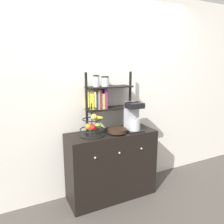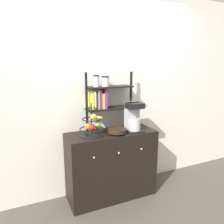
% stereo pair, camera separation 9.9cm
% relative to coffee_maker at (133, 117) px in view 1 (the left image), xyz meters
% --- Properties ---
extents(ground_plane, '(12.00, 12.00, 0.00)m').
position_rel_coffee_maker_xyz_m(ground_plane, '(-0.28, -0.16, -1.04)').
color(ground_plane, '#47423D').
extents(wall_back, '(7.00, 0.05, 2.60)m').
position_rel_coffee_maker_xyz_m(wall_back, '(-0.28, 0.31, 0.26)').
color(wall_back, silver).
rests_on(wall_back, ground_plane).
extents(sideboard, '(1.11, 0.44, 0.87)m').
position_rel_coffee_maker_xyz_m(sideboard, '(-0.28, 0.05, -0.61)').
color(sideboard, black).
rests_on(sideboard, ground_plane).
extents(coffee_maker, '(0.21, 0.21, 0.36)m').
position_rel_coffee_maker_xyz_m(coffee_maker, '(0.00, 0.00, 0.00)').
color(coffee_maker, black).
rests_on(coffee_maker, sideboard).
extents(fruit_stand, '(0.29, 0.29, 0.39)m').
position_rel_coffee_maker_xyz_m(fruit_stand, '(-0.53, 0.03, -0.05)').
color(fruit_stand, black).
rests_on(fruit_stand, sideboard).
extents(wooden_bowl, '(0.23, 0.23, 0.06)m').
position_rel_coffee_maker_xyz_m(wooden_bowl, '(-0.23, -0.02, -0.14)').
color(wooden_bowl, black).
rests_on(wooden_bowl, sideboard).
extents(shelf_hutch, '(0.63, 0.20, 0.73)m').
position_rel_coffee_maker_xyz_m(shelf_hutch, '(-0.33, 0.17, 0.26)').
color(shelf_hutch, black).
rests_on(shelf_hutch, sideboard).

